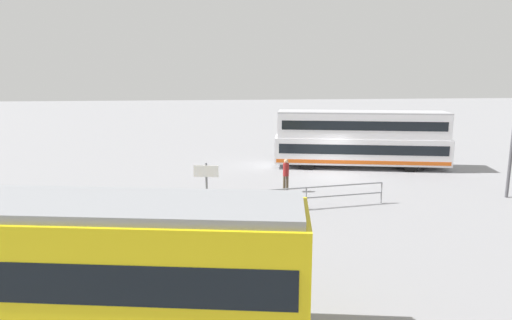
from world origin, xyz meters
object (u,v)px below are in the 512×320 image
(tram_yellow, at_px, (48,268))
(double_decker_bus, at_px, (360,139))
(pedestrian_near_railing, at_px, (286,173))
(info_sign, at_px, (206,180))

(tram_yellow, bearing_deg, double_decker_bus, -127.35)
(tram_yellow, distance_m, pedestrian_near_railing, 15.18)
(double_decker_bus, bearing_deg, pedestrian_near_railing, 43.23)
(pedestrian_near_railing, distance_m, info_sign, 5.73)
(info_sign, bearing_deg, tram_yellow, 67.28)
(double_decker_bus, height_order, pedestrian_near_railing, double_decker_bus)
(pedestrian_near_railing, bearing_deg, info_sign, 41.47)
(pedestrian_near_railing, bearing_deg, tram_yellow, 57.86)
(info_sign, bearing_deg, double_decker_bus, -137.48)
(double_decker_bus, relative_size, tram_yellow, 0.93)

